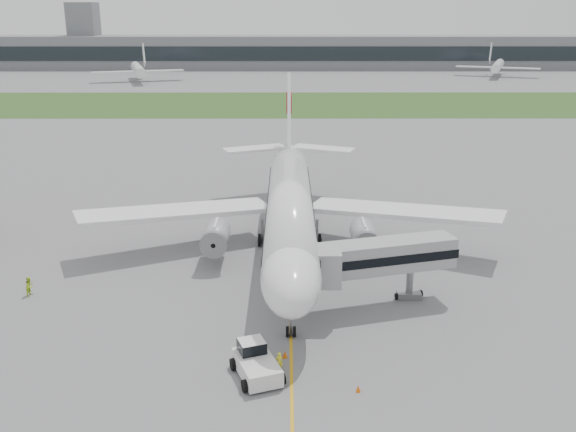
{
  "coord_description": "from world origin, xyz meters",
  "views": [
    {
      "loc": [
        -0.36,
        -63.51,
        26.75
      ],
      "look_at": [
        -0.21,
        2.0,
        5.17
      ],
      "focal_mm": 40.0,
      "sensor_mm": 36.0,
      "label": 1
    }
  ],
  "objects_px": {
    "pushback_tug": "(256,361)",
    "ground_crew_near": "(279,361)",
    "airliner": "(290,204)",
    "jet_bridge": "(378,258)"
  },
  "relations": [
    {
      "from": "pushback_tug",
      "to": "ground_crew_near",
      "type": "xyz_separation_m",
      "value": [
        1.78,
        0.57,
        -0.33
      ]
    },
    {
      "from": "airliner",
      "to": "jet_bridge",
      "type": "distance_m",
      "value": 16.13
    },
    {
      "from": "ground_crew_near",
      "to": "airliner",
      "type": "bearing_deg",
      "value": -101.75
    },
    {
      "from": "pushback_tug",
      "to": "ground_crew_near",
      "type": "distance_m",
      "value": 1.9
    },
    {
      "from": "airliner",
      "to": "ground_crew_near",
      "type": "relative_size",
      "value": 34.36
    },
    {
      "from": "pushback_tug",
      "to": "jet_bridge",
      "type": "bearing_deg",
      "value": 27.5
    },
    {
      "from": "pushback_tug",
      "to": "jet_bridge",
      "type": "distance_m",
      "value": 16.36
    },
    {
      "from": "airliner",
      "to": "jet_bridge",
      "type": "height_order",
      "value": "airliner"
    },
    {
      "from": "jet_bridge",
      "to": "ground_crew_near",
      "type": "height_order",
      "value": "jet_bridge"
    },
    {
      "from": "jet_bridge",
      "to": "ground_crew_near",
      "type": "relative_size",
      "value": 8.7
    }
  ]
}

